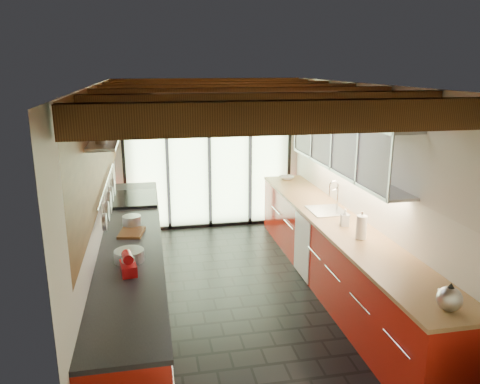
{
  "coord_description": "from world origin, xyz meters",
  "views": [
    {
      "loc": [
        -1.02,
        -5.23,
        2.81
      ],
      "look_at": [
        0.09,
        0.4,
        1.25
      ],
      "focal_mm": 35.0,
      "sensor_mm": 36.0,
      "label": 1
    }
  ],
  "objects_px": {
    "stand_mixer": "(128,265)",
    "paper_towel": "(361,227)",
    "soap_bottle": "(345,217)",
    "kettle": "(450,297)",
    "bowl": "(287,178)"
  },
  "relations": [
    {
      "from": "soap_bottle",
      "to": "kettle",
      "type": "bearing_deg",
      "value": -90.0
    },
    {
      "from": "kettle",
      "to": "paper_towel",
      "type": "bearing_deg",
      "value": 90.0
    },
    {
      "from": "soap_bottle",
      "to": "bowl",
      "type": "bearing_deg",
      "value": 90.0
    },
    {
      "from": "soap_bottle",
      "to": "bowl",
      "type": "height_order",
      "value": "soap_bottle"
    },
    {
      "from": "kettle",
      "to": "soap_bottle",
      "type": "xyz_separation_m",
      "value": [
        -0.0,
        2.05,
        0.0
      ]
    },
    {
      "from": "paper_towel",
      "to": "bowl",
      "type": "xyz_separation_m",
      "value": [
        0.0,
        2.9,
        -0.11
      ]
    },
    {
      "from": "soap_bottle",
      "to": "bowl",
      "type": "relative_size",
      "value": 0.91
    },
    {
      "from": "stand_mixer",
      "to": "paper_towel",
      "type": "distance_m",
      "value": 2.58
    },
    {
      "from": "stand_mixer",
      "to": "soap_bottle",
      "type": "distance_m",
      "value": 2.69
    },
    {
      "from": "stand_mixer",
      "to": "paper_towel",
      "type": "height_order",
      "value": "paper_towel"
    },
    {
      "from": "kettle",
      "to": "bowl",
      "type": "height_order",
      "value": "kettle"
    },
    {
      "from": "paper_towel",
      "to": "bowl",
      "type": "bearing_deg",
      "value": 90.0
    },
    {
      "from": "stand_mixer",
      "to": "bowl",
      "type": "distance_m",
      "value": 4.18
    },
    {
      "from": "stand_mixer",
      "to": "soap_bottle",
      "type": "bearing_deg",
      "value": 18.96
    },
    {
      "from": "kettle",
      "to": "bowl",
      "type": "distance_m",
      "value": 4.5
    }
  ]
}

